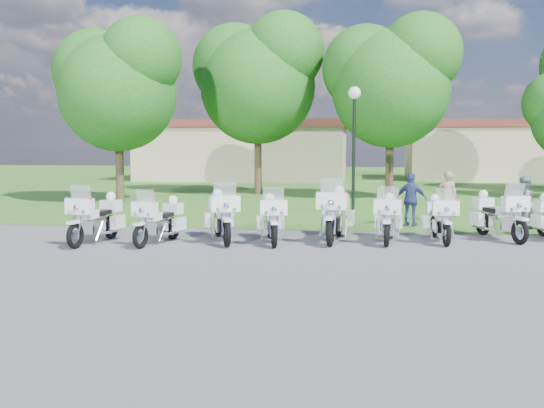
# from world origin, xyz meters

# --- Properties ---
(ground) EXTENTS (100.00, 100.00, 0.00)m
(ground) POSITION_xyz_m (0.00, 0.00, 0.00)
(ground) COLOR #4F4F53
(ground) RESTS_ON ground
(grass_lawn) EXTENTS (100.00, 48.00, 0.01)m
(grass_lawn) POSITION_xyz_m (0.00, 27.00, 0.00)
(grass_lawn) COLOR #2D6720
(grass_lawn) RESTS_ON ground
(motorcycle_0) EXTENTS (0.93, 2.27, 1.53)m
(motorcycle_0) POSITION_xyz_m (-4.49, 0.10, 0.64)
(motorcycle_0) COLOR black
(motorcycle_0) RESTS_ON ground
(motorcycle_1) EXTENTS (1.00, 2.09, 1.43)m
(motorcycle_1) POSITION_xyz_m (-2.87, 0.26, 0.60)
(motorcycle_1) COLOR black
(motorcycle_1) RESTS_ON ground
(motorcycle_2) EXTENTS (1.31, 2.26, 1.59)m
(motorcycle_2) POSITION_xyz_m (-1.40, 0.84, 0.67)
(motorcycle_2) COLOR black
(motorcycle_2) RESTS_ON ground
(motorcycle_3) EXTENTS (1.02, 2.16, 1.47)m
(motorcycle_3) POSITION_xyz_m (-0.08, 0.84, 0.62)
(motorcycle_3) COLOR black
(motorcycle_3) RESTS_ON ground
(motorcycle_4) EXTENTS (0.94, 2.51, 1.68)m
(motorcycle_4) POSITION_xyz_m (1.54, 1.39, 0.70)
(motorcycle_4) COLOR black
(motorcycle_4) RESTS_ON ground
(motorcycle_5) EXTENTS (0.82, 2.21, 1.48)m
(motorcycle_5) POSITION_xyz_m (2.89, 1.40, 0.62)
(motorcycle_5) COLOR black
(motorcycle_5) RESTS_ON ground
(motorcycle_6) EXTENTS (0.80, 2.13, 1.43)m
(motorcycle_6) POSITION_xyz_m (4.21, 1.64, 0.60)
(motorcycle_6) COLOR black
(motorcycle_6) RESTS_ON ground
(motorcycle_7) EXTENTS (1.28, 2.17, 1.53)m
(motorcycle_7) POSITION_xyz_m (5.79, 2.25, 0.64)
(motorcycle_7) COLOR black
(motorcycle_7) RESTS_ON ground
(lamp_post) EXTENTS (0.44, 0.44, 4.53)m
(lamp_post) POSITION_xyz_m (1.91, 7.36, 3.39)
(lamp_post) COLOR black
(lamp_post) RESTS_ON ground
(tree_0) EXTENTS (5.85, 4.99, 7.80)m
(tree_0) POSITION_xyz_m (-8.20, 10.53, 5.16)
(tree_0) COLOR #38281C
(tree_0) RESTS_ON ground
(tree_1) EXTENTS (6.67, 5.69, 8.89)m
(tree_1) POSITION_xyz_m (-3.00, 15.54, 5.88)
(tree_1) COLOR #38281C
(tree_1) RESTS_ON ground
(tree_2) EXTENTS (6.24, 5.33, 8.32)m
(tree_2) POSITION_xyz_m (3.41, 13.97, 5.51)
(tree_2) COLOR #38281C
(tree_2) RESTS_ON ground
(building_west) EXTENTS (14.56, 8.32, 4.10)m
(building_west) POSITION_xyz_m (-6.00, 28.00, 2.07)
(building_west) COLOR tan
(building_west) RESTS_ON ground
(building_east) EXTENTS (11.44, 7.28, 4.10)m
(building_east) POSITION_xyz_m (11.00, 30.00, 2.07)
(building_east) COLOR tan
(building_east) RESTS_ON ground
(bystander_a) EXTENTS (0.65, 0.48, 1.65)m
(bystander_a) POSITION_xyz_m (4.93, 5.55, 0.82)
(bystander_a) COLOR gray
(bystander_a) RESTS_ON ground
(bystander_b) EXTENTS (0.97, 0.95, 1.58)m
(bystander_b) POSITION_xyz_m (6.90, 4.14, 0.79)
(bystander_b) COLOR slate
(bystander_b) RESTS_ON ground
(bystander_c) EXTENTS (1.03, 0.66, 1.62)m
(bystander_c) POSITION_xyz_m (3.71, 4.44, 0.81)
(bystander_c) COLOR navy
(bystander_c) RESTS_ON ground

